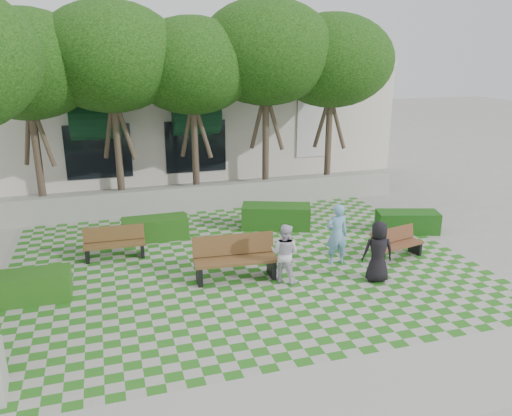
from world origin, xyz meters
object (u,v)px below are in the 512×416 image
object	(u,v)px
hedge_east	(407,222)
person_white	(285,253)
bench_mid	(235,259)
person_blue	(337,234)
bench_west	(115,243)
hedge_west	(26,287)
hedge_midleft	(155,228)
bench_east	(396,244)
hedge_midright	(276,217)
person_dark	(378,252)

from	to	relation	value
hedge_east	person_white	distance (m)	5.45
bench_mid	person_blue	bearing A→B (deg)	5.93
bench_west	hedge_west	world-z (taller)	bench_west
hedge_east	hedge_midleft	size ratio (longest dim) A/B	0.99
bench_west	hedge_midleft	distance (m)	1.68
bench_west	person_blue	world-z (taller)	person_blue
bench_east	hedge_midright	xyz separation A→B (m)	(-2.32, 3.33, -0.01)
person_blue	person_dark	xyz separation A→B (m)	(0.49, -1.27, -0.06)
bench_east	person_dark	xyz separation A→B (m)	(-1.26, -1.14, 0.38)
hedge_midright	person_blue	distance (m)	3.28
bench_east	hedge_midleft	world-z (taller)	bench_east
hedge_midright	person_dark	size ratio (longest dim) A/B	1.41
bench_west	person_blue	bearing A→B (deg)	-18.97
bench_east	person_blue	distance (m)	1.81
bench_east	person_white	bearing A→B (deg)	175.15
person_blue	hedge_midleft	bearing A→B (deg)	-33.20
bench_east	person_white	xyz separation A→B (m)	(-3.45, -0.48, 0.35)
bench_east	person_blue	world-z (taller)	person_blue
bench_west	hedge_east	xyz separation A→B (m)	(8.90, -0.60, -0.08)
bench_east	bench_mid	size ratio (longest dim) A/B	0.77
hedge_east	person_dark	xyz separation A→B (m)	(-2.77, -2.86, 0.44)
hedge_midright	hedge_west	xyz separation A→B (m)	(-7.10, -3.03, -0.04)
hedge_midleft	hedge_west	distance (m)	4.54
bench_east	hedge_midright	size ratio (longest dim) A/B	0.75
bench_west	bench_east	bearing A→B (deg)	-15.19
bench_west	person_white	world-z (taller)	person_white
hedge_midleft	person_white	distance (m)	4.80
hedge_midright	person_white	xyz separation A→B (m)	(-1.14, -3.81, 0.36)
hedge_east	person_blue	distance (m)	3.67
hedge_midleft	hedge_midright	bearing A→B (deg)	-1.96
hedge_east	person_dark	size ratio (longest dim) A/B	1.23
bench_mid	person_blue	distance (m)	2.83
bench_east	hedge_midright	distance (m)	4.06
hedge_west	person_white	xyz separation A→B (m)	(5.96, -0.78, 0.41)
bench_west	person_dark	xyz separation A→B (m)	(6.13, -3.46, 0.36)
bench_mid	person_dark	bearing A→B (deg)	-15.45
hedge_east	person_blue	world-z (taller)	person_blue
hedge_east	person_white	xyz separation A→B (m)	(-4.96, -2.21, 0.41)
bench_west	hedge_midright	bearing A→B (deg)	13.49
hedge_midright	hedge_west	world-z (taller)	hedge_midright
bench_east	person_blue	size ratio (longest dim) A/B	0.98
hedge_midleft	person_white	bearing A→B (deg)	-55.57
bench_west	person_dark	distance (m)	7.05
person_blue	person_white	world-z (taller)	person_blue
hedge_east	person_dark	bearing A→B (deg)	-134.07
bench_mid	hedge_midright	size ratio (longest dim) A/B	0.97
person_dark	bench_east	bearing A→B (deg)	-124.48
bench_west	hedge_midright	xyz separation A→B (m)	(5.07, 1.01, -0.03)
person_blue	person_dark	distance (m)	1.36
bench_east	hedge_midleft	xyz separation A→B (m)	(-6.16, 3.46, -0.06)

